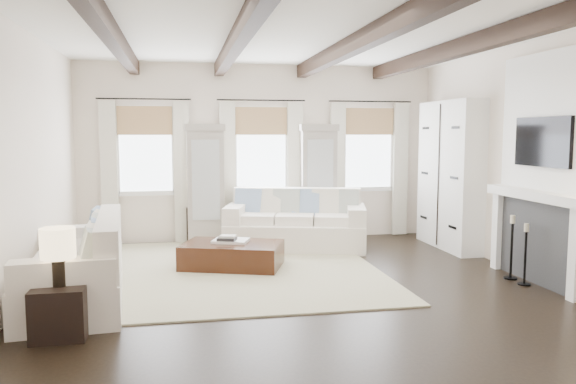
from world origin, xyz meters
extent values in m
plane|color=black|center=(0.00, 0.00, 0.00)|extent=(7.50, 7.50, 0.00)
cube|color=white|center=(0.00, 3.75, 1.60)|extent=(6.50, 0.04, 3.20)
cube|color=white|center=(0.00, -3.75, 1.60)|extent=(6.50, 0.04, 3.20)
cube|color=white|center=(-3.25, 0.00, 1.60)|extent=(0.04, 7.50, 3.20)
cube|color=white|center=(3.25, 0.00, 1.60)|extent=(0.04, 7.50, 3.20)
cube|color=white|center=(0.00, 0.00, 3.20)|extent=(6.50, 7.50, 0.04)
cube|color=black|center=(-2.20, 0.00, 3.08)|extent=(0.16, 7.40, 0.22)
cube|color=black|center=(-0.75, 0.00, 3.08)|extent=(0.16, 7.40, 0.22)
cube|color=black|center=(0.75, 0.00, 3.08)|extent=(0.16, 7.40, 0.22)
cube|color=black|center=(2.20, 0.00, 3.08)|extent=(0.16, 7.40, 0.22)
cube|color=white|center=(-2.05, 3.72, 1.65)|extent=(0.90, 0.03, 1.45)
cube|color=#A98153|center=(-2.05, 3.66, 2.18)|extent=(0.94, 0.04, 0.50)
cube|color=silver|center=(-2.67, 3.62, 1.27)|extent=(0.28, 0.08, 2.50)
cube|color=silver|center=(-1.43, 3.62, 1.27)|extent=(0.28, 0.08, 2.50)
cylinder|color=black|center=(-2.05, 3.61, 2.55)|extent=(1.60, 0.02, 0.02)
cube|color=white|center=(0.00, 3.72, 1.65)|extent=(0.90, 0.03, 1.45)
cube|color=#A98153|center=(0.00, 3.66, 2.18)|extent=(0.94, 0.04, 0.50)
cube|color=silver|center=(-0.62, 3.62, 1.27)|extent=(0.28, 0.08, 2.50)
cube|color=silver|center=(0.62, 3.62, 1.27)|extent=(0.28, 0.08, 2.50)
cylinder|color=black|center=(0.00, 3.61, 2.55)|extent=(1.60, 0.02, 0.02)
cube|color=white|center=(2.05, 3.72, 1.65)|extent=(0.90, 0.03, 1.45)
cube|color=#A98153|center=(2.05, 3.66, 2.18)|extent=(0.94, 0.04, 0.50)
cube|color=silver|center=(1.43, 3.62, 1.27)|extent=(0.28, 0.08, 2.50)
cube|color=silver|center=(2.67, 3.62, 1.27)|extent=(0.28, 0.08, 2.50)
cylinder|color=black|center=(2.05, 3.61, 2.55)|extent=(1.60, 0.02, 0.02)
cube|color=#A69D94|center=(-1.02, 3.53, 1.00)|extent=(0.64, 0.38, 2.00)
cube|color=#B2B7BA|center=(-1.02, 3.33, 1.15)|extent=(0.48, 0.02, 1.40)
cube|color=#A69D94|center=(-1.02, 3.53, 2.06)|extent=(0.70, 0.42, 0.12)
cube|color=#A69D94|center=(1.02, 3.53, 1.00)|extent=(0.64, 0.38, 2.00)
cube|color=#B2B7BA|center=(1.02, 3.33, 1.15)|extent=(0.48, 0.02, 1.40)
cube|color=#A69D94|center=(1.02, 3.53, 2.06)|extent=(0.70, 0.42, 0.12)
cube|color=#27272A|center=(3.16, 0.00, 0.55)|extent=(0.18, 1.50, 1.10)
cube|color=black|center=(3.13, 0.00, 0.40)|extent=(0.10, 0.90, 0.70)
cube|color=white|center=(3.12, 0.82, 0.55)|extent=(0.26, 0.14, 1.10)
cube|color=white|center=(3.09, 0.00, 1.16)|extent=(0.32, 1.90, 0.12)
cube|color=white|center=(3.20, 0.00, 2.10)|extent=(0.10, 1.90, 1.80)
cube|color=black|center=(3.13, 0.00, 1.85)|extent=(0.07, 1.10, 0.64)
cube|color=silver|center=(3.05, 2.35, 1.25)|extent=(0.40, 1.70, 2.50)
cube|color=black|center=(2.84, 2.35, 1.25)|extent=(0.01, 0.02, 2.40)
cube|color=#B9B391|center=(-0.76, 1.44, 0.01)|extent=(4.13, 4.33, 0.02)
cube|color=white|center=(0.45, 2.75, 0.22)|extent=(2.54, 1.65, 0.45)
cube|color=white|center=(0.56, 3.15, 0.73)|extent=(2.22, 0.83, 0.56)
cube|color=white|center=(-0.54, 3.03, 0.59)|extent=(0.55, 1.04, 0.29)
cube|color=white|center=(1.44, 2.48, 0.59)|extent=(0.55, 1.04, 0.29)
cube|color=white|center=(-0.19, 2.87, 0.52)|extent=(0.78, 0.81, 0.16)
cube|color=white|center=(0.43, 2.70, 0.52)|extent=(0.78, 0.81, 0.16)
cube|color=white|center=(1.06, 2.53, 0.52)|extent=(0.78, 0.81, 0.16)
cube|color=#7591BB|center=(-0.30, 3.19, 0.76)|extent=(0.52, 0.36, 0.49)
cube|color=silver|center=(0.02, 3.10, 0.76)|extent=(0.52, 0.36, 0.49)
cube|color=beige|center=(0.35, 3.01, 0.76)|extent=(0.52, 0.36, 0.49)
cube|color=#7591BB|center=(0.67, 2.92, 0.76)|extent=(0.52, 0.36, 0.49)
cube|color=silver|center=(0.99, 2.83, 0.76)|extent=(0.52, 0.36, 0.49)
cube|color=beige|center=(1.31, 2.74, 0.76)|extent=(0.52, 0.36, 0.49)
cube|color=white|center=(-2.69, 0.23, 0.22)|extent=(1.26, 2.42, 0.44)
cube|color=white|center=(-2.29, 0.27, 0.72)|extent=(0.45, 2.24, 0.56)
cube|color=white|center=(-2.79, 1.25, 0.59)|extent=(1.02, 0.38, 0.29)
cube|color=white|center=(-2.60, -0.78, 0.59)|extent=(1.02, 0.38, 0.29)
cube|color=white|center=(-2.81, 0.87, 0.52)|extent=(0.72, 0.68, 0.16)
cube|color=white|center=(-2.75, 0.23, 0.52)|extent=(0.72, 0.68, 0.16)
cube|color=white|center=(-2.69, -0.41, 0.52)|extent=(0.72, 0.68, 0.16)
cube|color=#7591BB|center=(-2.55, 1.08, 0.76)|extent=(0.28, 0.49, 0.49)
cube|color=silver|center=(-2.52, 0.75, 0.76)|extent=(0.28, 0.49, 0.49)
cube|color=beige|center=(-2.49, 0.42, 0.76)|extent=(0.28, 0.49, 0.49)
cube|color=#7591BB|center=(-2.46, 0.09, 0.76)|extent=(0.28, 0.49, 0.49)
cube|color=silver|center=(-2.43, -0.24, 0.76)|extent=(0.28, 0.49, 0.49)
cube|color=beige|center=(-2.40, -0.58, 0.76)|extent=(0.28, 0.49, 0.49)
cube|color=black|center=(-0.73, 1.57, 0.18)|extent=(1.62, 1.29, 0.37)
cube|color=white|center=(-0.75, 1.65, 0.39)|extent=(0.60, 0.52, 0.04)
cube|color=#262628|center=(-0.81, 1.58, 0.43)|extent=(0.31, 0.28, 0.04)
cube|color=beige|center=(-0.80, 1.60, 0.46)|extent=(0.26, 0.23, 0.03)
cube|color=black|center=(-2.62, -0.91, 0.25)|extent=(0.50, 0.50, 0.50)
cylinder|color=black|center=(-2.62, -0.91, 0.64)|extent=(0.13, 0.13, 0.27)
cylinder|color=#F9D89E|center=(-2.62, -0.91, 0.92)|extent=(0.33, 0.33, 0.29)
cube|color=black|center=(-1.15, 3.61, 0.33)|extent=(0.43, 0.43, 0.65)
cylinder|color=black|center=(-1.15, 3.61, 0.81)|extent=(0.15, 0.15, 0.33)
cylinder|color=#F9D89E|center=(-1.15, 3.61, 1.15)|extent=(0.39, 0.39, 0.35)
cylinder|color=black|center=(2.90, -0.07, 0.01)|extent=(0.16, 0.16, 0.02)
cylinder|color=black|center=(2.90, -0.07, 0.36)|extent=(0.03, 0.03, 0.71)
cylinder|color=beige|center=(2.90, -0.07, 0.75)|extent=(0.06, 0.06, 0.10)
cylinder|color=black|center=(2.90, 0.24, 0.01)|extent=(0.18, 0.18, 0.02)
cylinder|color=black|center=(2.90, 0.24, 0.39)|extent=(0.03, 0.03, 0.77)
cylinder|color=beige|center=(2.90, 0.24, 0.81)|extent=(0.07, 0.07, 0.11)
camera|label=1|loc=(-1.45, -6.48, 1.96)|focal=35.00mm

